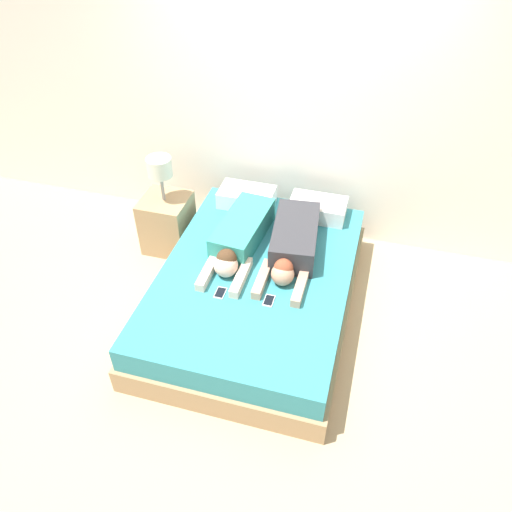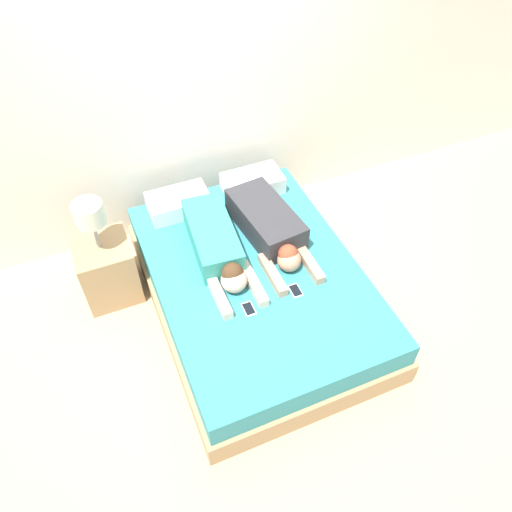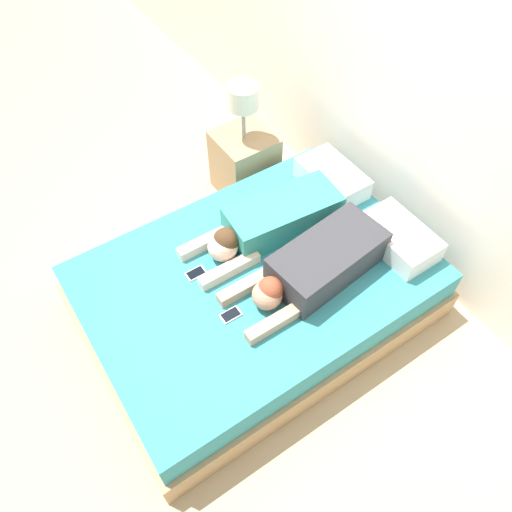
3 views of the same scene
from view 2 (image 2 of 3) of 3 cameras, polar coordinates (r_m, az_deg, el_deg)
name	(u,v)px [view 2 (image 2 of 3)]	position (r m, az deg, el deg)	size (l,w,h in m)	color
ground_plane	(256,304)	(4.01, 0.00, -5.55)	(12.00, 12.00, 0.00)	tan
wall_back	(194,84)	(4.04, -7.05, 18.97)	(12.00, 0.06, 2.60)	white
bed	(256,288)	(3.85, 0.00, -3.68)	(1.51, 2.12, 0.42)	tan
pillow_head_left	(179,203)	(4.14, -8.81, 6.02)	(0.49, 0.30, 0.15)	white
pillow_head_right	(253,183)	(4.29, -0.38, 8.32)	(0.49, 0.30, 0.15)	white
person_left	(217,246)	(3.72, -4.46, 1.12)	(0.37, 1.07, 0.22)	teal
person_right	(269,227)	(3.84, 1.55, 3.36)	(0.43, 1.04, 0.23)	#333338
cell_phone_left	(249,309)	(3.45, -0.84, -6.07)	(0.07, 0.12, 0.01)	silver
cell_phone_right	(296,291)	(3.56, 4.54, -3.97)	(0.07, 0.12, 0.01)	silver
nightstand	(106,266)	(4.03, -16.72, -1.10)	(0.42, 0.42, 0.94)	tan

